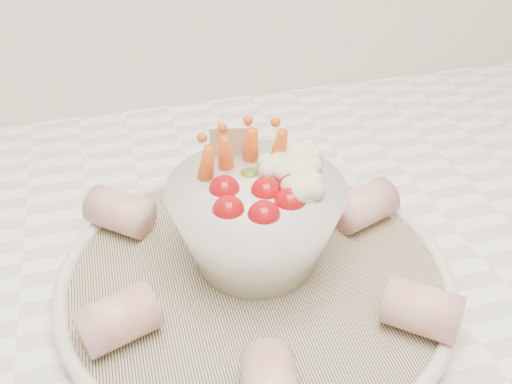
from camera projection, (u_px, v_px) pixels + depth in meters
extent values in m
cube|color=white|center=(157.00, 281.00, 0.52)|extent=(2.04, 0.62, 0.04)
cylinder|color=navy|center=(256.00, 279.00, 0.48)|extent=(0.33, 0.33, 0.01)
torus|color=silver|center=(256.00, 272.00, 0.47)|extent=(0.33, 0.33, 0.01)
sphere|color=#A10A0F|center=(229.00, 212.00, 0.42)|extent=(0.03, 0.03, 0.03)
sphere|color=#A10A0F|center=(264.00, 217.00, 0.42)|extent=(0.03, 0.03, 0.03)
sphere|color=#A10A0F|center=(290.00, 203.00, 0.43)|extent=(0.03, 0.03, 0.03)
sphere|color=#A10A0F|center=(224.00, 191.00, 0.44)|extent=(0.03, 0.03, 0.03)
sphere|color=#A10A0F|center=(266.00, 193.00, 0.44)|extent=(0.03, 0.03, 0.03)
sphere|color=#A10A0F|center=(292.00, 186.00, 0.45)|extent=(0.03, 0.03, 0.03)
sphere|color=#4A6321|center=(250.00, 179.00, 0.46)|extent=(0.02, 0.02, 0.02)
cone|color=#D95314|center=(226.00, 162.00, 0.46)|extent=(0.03, 0.04, 0.06)
cone|color=#D95314|center=(251.00, 154.00, 0.47)|extent=(0.02, 0.03, 0.06)
cone|color=#D95314|center=(278.00, 155.00, 0.47)|extent=(0.02, 0.03, 0.06)
cone|color=#D95314|center=(206.00, 172.00, 0.45)|extent=(0.02, 0.04, 0.06)
sphere|color=beige|center=(301.00, 176.00, 0.46)|extent=(0.03, 0.03, 0.03)
sphere|color=beige|center=(303.00, 194.00, 0.44)|extent=(0.03, 0.03, 0.03)
sphere|color=beige|center=(301.00, 162.00, 0.48)|extent=(0.03, 0.03, 0.03)
sphere|color=beige|center=(277.00, 174.00, 0.46)|extent=(0.03, 0.03, 0.03)
cube|color=beige|center=(234.00, 147.00, 0.48)|extent=(0.04, 0.02, 0.04)
cylinder|color=#BA5555|center=(364.00, 205.00, 0.52)|extent=(0.06, 0.05, 0.04)
cylinder|color=#BA5555|center=(246.00, 169.00, 0.57)|extent=(0.05, 0.06, 0.04)
cylinder|color=#BA5555|center=(120.00, 212.00, 0.51)|extent=(0.07, 0.06, 0.04)
cylinder|color=#BA5555|center=(118.00, 319.00, 0.41)|extent=(0.06, 0.05, 0.04)
cylinder|color=#BA5555|center=(422.00, 310.00, 0.42)|extent=(0.07, 0.06, 0.04)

